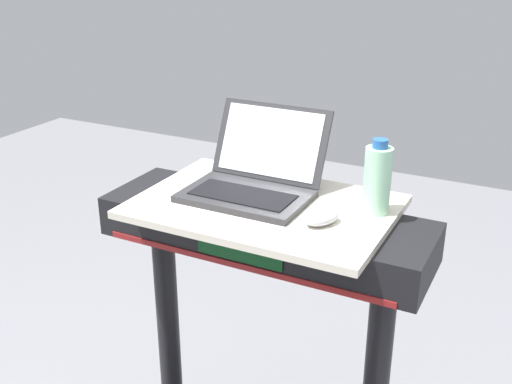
# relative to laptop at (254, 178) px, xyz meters

# --- Properties ---
(desk_board) EXTENTS (0.67, 0.47, 0.02)m
(desk_board) POSITION_rel_laptop_xyz_m (0.06, -0.05, -0.06)
(desk_board) COLOR beige
(desk_board) RESTS_ON treadmill_base
(laptop) EXTENTS (0.33, 0.31, 0.22)m
(laptop) POSITION_rel_laptop_xyz_m (0.00, 0.00, 0.00)
(laptop) COLOR #2D2D30
(laptop) RESTS_ON desk_board
(computer_mouse) EXTENTS (0.10, 0.12, 0.03)m
(computer_mouse) POSITION_rel_laptop_xyz_m (0.24, -0.10, -0.03)
(computer_mouse) COLOR #B2B2B7
(computer_mouse) RESTS_ON desk_board
(water_bottle) EXTENTS (0.07, 0.07, 0.19)m
(water_bottle) POSITION_rel_laptop_xyz_m (0.33, 0.03, 0.04)
(water_bottle) COLOR #9EDBB2
(water_bottle) RESTS_ON desk_board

